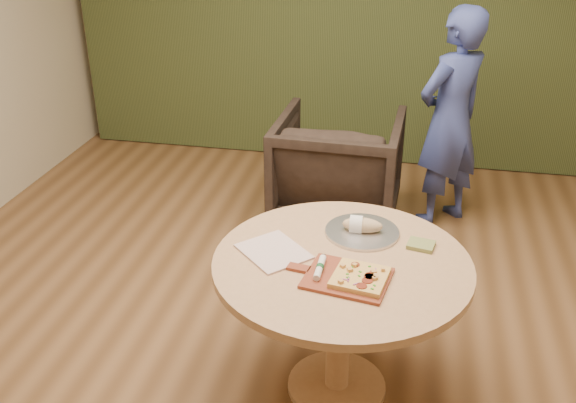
% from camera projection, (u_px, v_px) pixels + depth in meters
% --- Properties ---
extents(room_shell, '(5.04, 6.04, 2.84)m').
position_uv_depth(room_shell, '(278.00, 111.00, 2.70)').
color(room_shell, brown).
rests_on(room_shell, ground).
extents(pedestal_table, '(1.17, 1.17, 0.75)m').
position_uv_depth(pedestal_table, '(341.00, 286.00, 2.93)').
color(pedestal_table, tan).
rests_on(pedestal_table, ground).
extents(pizza_paddle, '(0.47, 0.33, 0.01)m').
position_uv_depth(pizza_paddle, '(345.00, 278.00, 2.73)').
color(pizza_paddle, brown).
rests_on(pizza_paddle, pedestal_table).
extents(flatbread_pizza, '(0.25, 0.25, 0.04)m').
position_uv_depth(flatbread_pizza, '(360.00, 277.00, 2.70)').
color(flatbread_pizza, '#E8B95A').
rests_on(flatbread_pizza, pizza_paddle).
extents(cutlery_roll, '(0.03, 0.20, 0.03)m').
position_uv_depth(cutlery_roll, '(320.00, 267.00, 2.76)').
color(cutlery_roll, silver).
rests_on(cutlery_roll, pizza_paddle).
extents(newspaper, '(0.39, 0.39, 0.01)m').
position_uv_depth(newspaper, '(274.00, 252.00, 2.92)').
color(newspaper, white).
rests_on(newspaper, pedestal_table).
extents(serving_tray, '(0.36, 0.36, 0.02)m').
position_uv_depth(serving_tray, '(362.00, 232.00, 3.08)').
color(serving_tray, silver).
rests_on(serving_tray, pedestal_table).
extents(bread_roll, '(0.19, 0.09, 0.09)m').
position_uv_depth(bread_roll, '(361.00, 225.00, 3.07)').
color(bread_roll, tan).
rests_on(bread_roll, serving_tray).
extents(green_packet, '(0.14, 0.12, 0.02)m').
position_uv_depth(green_packet, '(421.00, 245.00, 2.97)').
color(green_packet, '#5C652D').
rests_on(green_packet, pedestal_table).
extents(armchair, '(0.89, 0.84, 0.89)m').
position_uv_depth(armchair, '(338.00, 164.00, 4.60)').
color(armchair, black).
rests_on(armchair, ground).
extents(person_standing, '(0.67, 0.67, 1.56)m').
position_uv_depth(person_standing, '(450.00, 120.00, 4.43)').
color(person_standing, '#354288').
rests_on(person_standing, ground).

